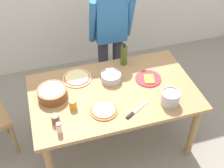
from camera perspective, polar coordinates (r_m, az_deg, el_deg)
name	(u,v)px	position (r m, az deg, el deg)	size (l,w,h in m)	color
ground	(113,140)	(3.39, 0.25, -10.79)	(8.00, 8.00, 0.00)	gray
dining_table	(113,98)	(2.89, 0.28, -2.72)	(1.60, 0.96, 0.76)	#A37A4C
person_cook	(110,32)	(3.33, -0.33, 10.10)	(0.49, 0.25, 1.62)	#2D2D38
pizza_raw_on_board	(77,78)	(2.98, -6.83, 1.17)	(0.29, 0.29, 0.02)	beige
pizza_cooked_on_tray	(104,110)	(2.64, -1.61, -5.10)	(0.25, 0.25, 0.02)	#C67A33
plate_with_slice	(148,79)	(2.97, 7.10, 1.05)	(0.26, 0.26, 0.02)	red
popcorn_bowl	(52,92)	(2.78, -11.56, -1.61)	(0.28, 0.28, 0.11)	brown
mixing_bowl_steel	(111,77)	(2.92, -0.19, 1.36)	(0.20, 0.20, 0.08)	#B7B7BC
olive_oil_bottle	(124,55)	(3.08, 2.33, 5.62)	(0.07, 0.07, 0.26)	#47561E
steel_pot	(170,98)	(2.72, 11.28, -2.64)	(0.17, 0.17, 0.13)	#B7B7BC
cup_orange	(73,104)	(2.66, -7.63, -3.89)	(0.07, 0.07, 0.09)	orange
cup_small_brown	(55,119)	(2.57, -10.96, -6.68)	(0.07, 0.07, 0.09)	brown
salt_shaker	(59,128)	(2.48, -10.25, -8.39)	(0.04, 0.04, 0.11)	white
chef_knife	(135,112)	(2.63, 4.43, -5.39)	(0.26, 0.17, 0.02)	silver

